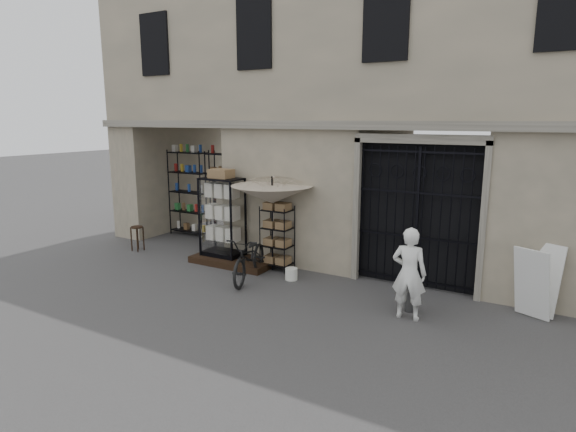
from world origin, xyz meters
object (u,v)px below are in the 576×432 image
Objects in this scene: white_bucket at (291,274)px; easel_sign at (537,281)px; wire_rack at (277,239)px; wooden_stool at (137,238)px; display_cabinet at (222,221)px; steel_bollard at (410,288)px; market_umbrella at (272,190)px; shopkeeper at (407,318)px; bicycle at (250,279)px.

white_bucket is 0.21× the size of easel_sign.
wire_rack is 4.02m from wooden_stool.
display_cabinet is 3.16× the size of wooden_stool.
easel_sign reaches higher than wooden_stool.
steel_bollard is (4.78, -0.78, -0.55)m from display_cabinet.
market_umbrella reaches higher than wire_rack.
white_bucket is 4.62m from wooden_stool.
market_umbrella is 1.89m from white_bucket.
shopkeeper is (7.34, -0.73, -0.34)m from wooden_stool.
white_bucket is 0.30× the size of steel_bollard.
bicycle is at bearing -95.36° from market_umbrella.
display_cabinet is at bearing 170.75° from steel_bollard.
market_umbrella reaches higher than bicycle.
wire_rack reaches higher than white_bucket.
shopkeeper is at bearing -24.97° from wire_rack.
wooden_stool is 0.72× the size of steel_bollard.
steel_bollard is (3.38, -0.79, -1.41)m from market_umbrella.
wire_rack is at bearing -158.25° from easel_sign.
bicycle is (1.33, -0.77, -0.99)m from display_cabinet.
display_cabinet reaches higher than bicycle.
bicycle is at bearing -6.22° from wooden_stool.
easel_sign is at bearing 23.91° from steel_bollard.
display_cabinet is 1.38× the size of wire_rack.
display_cabinet is 1.63× the size of easel_sign.
wire_rack is 0.57× the size of market_umbrella.
display_cabinet is at bearing -179.69° from market_umbrella.
bicycle is 3.48m from steel_bollard.
display_cabinet reaches higher than easel_sign.
shopkeeper is (3.50, -0.31, 0.00)m from bicycle.
market_umbrella is at bearing -119.42° from wire_rack.
easel_sign is at bearing 2.71° from wooden_stool.
bicycle is at bearing -9.01° from shopkeeper.
wire_rack reaches higher than steel_bollard.
market_umbrella is at bearing 21.53° from display_cabinet.
steel_bollard is at bearing -3.33° from wooden_stool.
market_umbrella is at bearing -21.61° from shopkeeper.
wooden_stool is at bearing -178.20° from wire_rack.
white_bucket is 4.67m from easel_sign.
steel_bollard is at bearing -84.87° from shopkeeper.
steel_bollard is 2.13m from easel_sign.
shopkeeper is (0.05, -0.31, -0.44)m from steel_bollard.
shopkeeper is (3.37, -1.22, -0.72)m from wire_rack.
steel_bollard is at bearing -20.43° from wire_rack.
display_cabinet is at bearing -157.03° from easel_sign.
display_cabinet is 2.29m from white_bucket.
bicycle is 3.88m from wooden_stool.
wooden_stool is at bearing -179.88° from white_bucket.
wire_rack reaches higher than bicycle.
market_umbrella is (1.40, 0.01, 0.86)m from display_cabinet.
display_cabinet is at bearing 170.67° from white_bucket.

